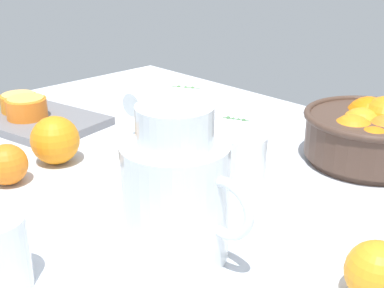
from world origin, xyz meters
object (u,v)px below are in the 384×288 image
orange_half_1 (27,108)px  loose_orange_2 (377,272)px  cutting_board (29,118)px  juice_glass (243,170)px  juice_pitcher (176,200)px  loose_orange_0 (7,164)px  fruit_bowl (370,134)px  orange_half_0 (19,103)px  loose_orange_1 (55,140)px

orange_half_1 → loose_orange_2: bearing=0.3°
cutting_board → orange_half_1: bearing=-32.1°
juice_glass → loose_orange_2: (26.35, -8.24, -0.68)cm
juice_pitcher → loose_orange_0: 34.26cm
fruit_bowl → loose_orange_2: bearing=-60.1°
juice_glass → orange_half_0: size_ratio=1.25×
fruit_bowl → loose_orange_2: size_ratio=3.29×
orange_half_1 → loose_orange_1: bearing=-14.7°
juice_pitcher → loose_orange_0: (-33.40, -6.40, -4.09)cm
juice_glass → orange_half_1: (-52.13, -8.70, -0.30)cm
cutting_board → orange_half_0: orange_half_0 is taller
loose_orange_0 → loose_orange_2: (55.01, 15.96, 0.16)cm
juice_glass → orange_half_1: size_ratio=1.15×
juice_pitcher → juice_glass: 18.71cm
fruit_bowl → orange_half_0: (-64.41, -33.26, -1.67)cm
orange_half_1 → loose_orange_0: (23.47, -15.51, -0.54)cm
loose_orange_1 → loose_orange_2: 57.31cm
juice_glass → loose_orange_1: bearing=-154.9°
orange_half_0 → loose_orange_1: (26.82, -6.53, 0.61)cm
orange_half_1 → cutting_board: bearing=147.9°
orange_half_0 → loose_orange_2: 83.81cm
fruit_bowl → loose_orange_0: 61.15cm
orange_half_0 → loose_orange_2: (83.81, -0.44, -0.14)cm
fruit_bowl → loose_orange_1: bearing=-133.4°
fruit_bowl → loose_orange_0: bearing=-125.6°
fruit_bowl → orange_half_0: size_ratio=2.95×
loose_orange_2 → orange_half_1: bearing=-179.7°
cutting_board → loose_orange_0: size_ratio=4.87×
fruit_bowl → loose_orange_0: size_ratio=3.44×
juice_glass → loose_orange_0: 37.53cm
juice_pitcher → orange_half_0: size_ratio=2.59×
juice_glass → loose_orange_0: size_ratio=1.46×
fruit_bowl → juice_glass: 26.42cm
juice_glass → orange_half_0: 57.99cm
orange_half_1 → loose_orange_0: size_ratio=1.26×
juice_pitcher → cutting_board: bearing=170.2°
fruit_bowl → juice_glass: (-6.95, -25.46, -1.13)cm
fruit_bowl → orange_half_1: fruit_bowl is taller
loose_orange_2 → loose_orange_0: bearing=-163.8°
loose_orange_1 → orange_half_1: bearing=165.3°
juice_pitcher → orange_half_1: (-56.87, 9.11, -3.55)cm
loose_orange_1 → loose_orange_2: size_ratio=1.22×
loose_orange_2 → fruit_bowl: bearing=119.9°
orange_half_1 → loose_orange_2: size_ratio=1.21×
juice_pitcher → juice_glass: (-4.74, 17.81, -3.25)cm
juice_glass → cutting_board: size_ratio=0.30×
cutting_board → loose_orange_2: loose_orange_2 is taller
fruit_bowl → juice_pitcher: bearing=-92.9°
fruit_bowl → loose_orange_1: 54.75cm
orange_half_0 → loose_orange_0: loose_orange_0 is taller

